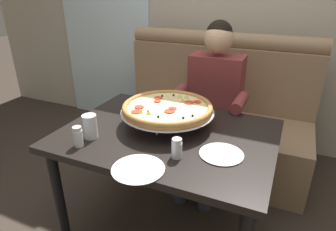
{
  "coord_description": "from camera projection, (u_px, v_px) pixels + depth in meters",
  "views": [
    {
      "loc": [
        0.61,
        -1.36,
        1.5
      ],
      "look_at": [
        0.0,
        0.0,
        0.83
      ],
      "focal_mm": 31.03,
      "sensor_mm": 36.0,
      "label": 1
    }
  ],
  "objects": [
    {
      "name": "ground_plane",
      "position": [
        168.0,
        226.0,
        1.97
      ],
      "size": [
        16.0,
        16.0,
        0.0
      ],
      "primitive_type": "plane",
      "color": "#382D26"
    },
    {
      "name": "booth_bench",
      "position": [
        210.0,
        121.0,
        2.57
      ],
      "size": [
        1.68,
        0.78,
        1.13
      ],
      "color": "#937556",
      "rests_on": "ground_plane"
    },
    {
      "name": "dining_table",
      "position": [
        168.0,
        145.0,
        1.71
      ],
      "size": [
        1.21,
        0.89,
        0.72
      ],
      "color": "black",
      "rests_on": "ground_plane"
    },
    {
      "name": "diner_main",
      "position": [
        211.0,
        99.0,
        2.19
      ],
      "size": [
        0.54,
        0.64,
        1.27
      ],
      "color": "#2D3342",
      "rests_on": "ground_plane"
    },
    {
      "name": "pizza",
      "position": [
        167.0,
        108.0,
        1.72
      ],
      "size": [
        0.56,
        0.56,
        0.14
      ],
      "color": "silver",
      "rests_on": "dining_table"
    },
    {
      "name": "shaker_pepper_flakes",
      "position": [
        177.0,
        149.0,
        1.42
      ],
      "size": [
        0.05,
        0.05,
        0.1
      ],
      "color": "white",
      "rests_on": "dining_table"
    },
    {
      "name": "shaker_oregano",
      "position": [
        78.0,
        138.0,
        1.51
      ],
      "size": [
        0.05,
        0.05,
        0.11
      ],
      "color": "white",
      "rests_on": "dining_table"
    },
    {
      "name": "plate_near_left",
      "position": [
        221.0,
        153.0,
        1.45
      ],
      "size": [
        0.22,
        0.22,
        0.02
      ],
      "color": "white",
      "rests_on": "dining_table"
    },
    {
      "name": "plate_near_right",
      "position": [
        138.0,
        168.0,
        1.33
      ],
      "size": [
        0.25,
        0.25,
        0.02
      ],
      "color": "white",
      "rests_on": "dining_table"
    },
    {
      "name": "drinking_glass",
      "position": [
        90.0,
        128.0,
        1.59
      ],
      "size": [
        0.08,
        0.08,
        0.13
      ],
      "color": "silver",
      "rests_on": "dining_table"
    }
  ]
}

